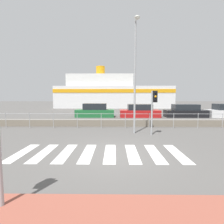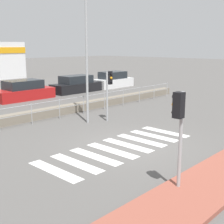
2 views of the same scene
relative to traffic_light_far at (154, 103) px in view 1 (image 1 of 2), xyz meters
The scene contains 10 objects.
ground_plane 4.63m from the traffic_light_far, 125.10° to the right, with size 160.00×160.00×0.00m, color #565451.
crosswalk 4.93m from the traffic_light_far, 130.68° to the right, with size 6.75×2.40×0.01m.
seawall 4.28m from the traffic_light_far, 127.94° to the left, with size 25.29×0.55×0.50m.
harbor_fence 3.50m from the traffic_light_far, 137.36° to the left, with size 22.80×0.04×1.10m.
traffic_light_far is the anchor object (origin of this frame).
streetlamp 2.50m from the traffic_light_far, 163.90° to the left, with size 0.32×1.00×6.85m.
ferry_boat 26.57m from the traffic_light_far, 96.46° to the left, with size 23.39×6.82×8.53m.
parked_car_green 10.37m from the traffic_light_far, 116.03° to the left, with size 4.28×1.71×1.52m.
parked_car_red 9.35m from the traffic_light_far, 86.84° to the left, with size 4.42×1.86×1.44m.
parked_car_black 10.89m from the traffic_light_far, 58.71° to the left, with size 4.50×1.71×1.44m.
Camera 1 is at (0.08, -6.90, 2.29)m, focal length 28.00 mm.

